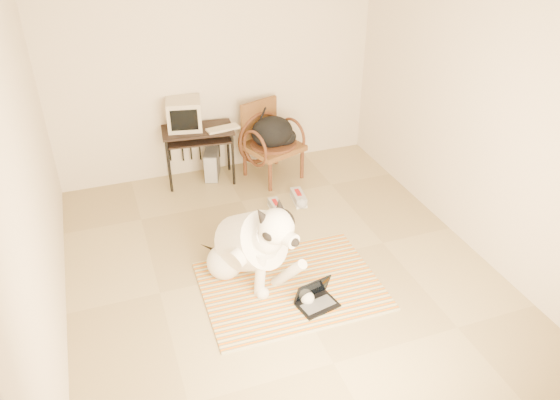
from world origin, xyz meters
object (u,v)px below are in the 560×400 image
computer_desk (198,137)px  crt_monitor (184,114)px  rattan_chair (270,141)px  pc_tower (212,164)px  backpack (274,133)px  dog (252,245)px  laptop (315,298)px

computer_desk → crt_monitor: crt_monitor is taller
crt_monitor → rattan_chair: 1.10m
pc_tower → backpack: bearing=-20.5°
dog → computer_desk: bearing=90.9°
laptop → computer_desk: (-0.45, 2.61, 0.53)m
dog → computer_desk: 2.07m
pc_tower → rattan_chair: 0.80m
laptop → rattan_chair: 2.53m
computer_desk → backpack: size_ratio=1.60×
dog → laptop: dog is taller
crt_monitor → backpack: 1.10m
laptop → computer_desk: bearing=99.8°
dog → pc_tower: 2.13m
rattan_chair → backpack: size_ratio=1.69×
dog → crt_monitor: (-0.16, 2.15, 0.48)m
laptop → crt_monitor: (-0.58, 2.70, 0.80)m
dog → laptop: bearing=-52.4°
dog → laptop: size_ratio=3.10×
laptop → crt_monitor: 2.87m
computer_desk → crt_monitor: 0.32m
backpack → computer_desk: bearing=166.1°
computer_desk → crt_monitor: size_ratio=1.93×
crt_monitor → backpack: (1.03, -0.31, -0.27)m
backpack → laptop: bearing=-100.5°
computer_desk → rattan_chair: size_ratio=0.95×
computer_desk → pc_tower: computer_desk is taller
computer_desk → rattan_chair: rattan_chair is taller
crt_monitor → rattan_chair: crt_monitor is taller
pc_tower → rattan_chair: size_ratio=0.44×
computer_desk → pc_tower: size_ratio=2.13×
pc_tower → laptop: bearing=-83.6°
backpack → pc_tower: bearing=159.5°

